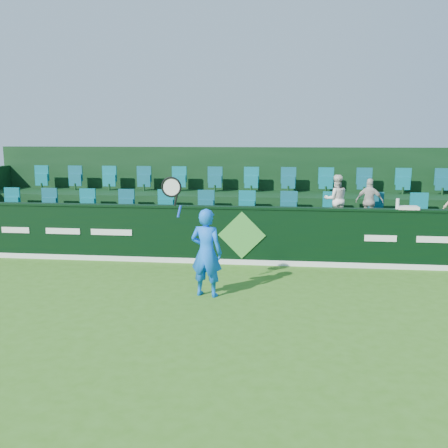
# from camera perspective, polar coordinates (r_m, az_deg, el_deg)

# --- Properties ---
(ground) EXTENTS (60.00, 60.00, 0.00)m
(ground) POSITION_cam_1_polar(r_m,az_deg,el_deg) (7.94, -0.24, -11.85)
(ground) COLOR #386E1A
(ground) RESTS_ON ground
(sponsor_hoarding) EXTENTS (16.00, 0.25, 1.35)m
(sponsor_hoarding) POSITION_cam_1_polar(r_m,az_deg,el_deg) (11.57, 2.10, -1.30)
(sponsor_hoarding) COLOR black
(sponsor_hoarding) RESTS_ON ground
(stand_tier_front) EXTENTS (16.00, 2.00, 0.80)m
(stand_tier_front) POSITION_cam_1_polar(r_m,az_deg,el_deg) (12.70, 2.47, -1.53)
(stand_tier_front) COLOR black
(stand_tier_front) RESTS_ON ground
(stand_tier_back) EXTENTS (16.00, 1.80, 1.30)m
(stand_tier_back) POSITION_cam_1_polar(r_m,az_deg,el_deg) (14.52, 3.02, 0.95)
(stand_tier_back) COLOR black
(stand_tier_back) RESTS_ON ground
(stand_rear) EXTENTS (16.00, 4.10, 2.60)m
(stand_rear) POSITION_cam_1_polar(r_m,az_deg,el_deg) (14.88, 3.14, 3.38)
(stand_rear) COLOR black
(stand_rear) RESTS_ON ground
(seat_row_front) EXTENTS (13.50, 0.50, 0.60)m
(seat_row_front) POSITION_cam_1_polar(r_m,az_deg,el_deg) (12.97, 2.62, 1.86)
(seat_row_front) COLOR #0B6772
(seat_row_front) RESTS_ON stand_tier_front
(seat_row_back) EXTENTS (13.50, 0.50, 0.60)m
(seat_row_back) POSITION_cam_1_polar(r_m,az_deg,el_deg) (14.70, 3.12, 4.80)
(seat_row_back) COLOR #0B6772
(seat_row_back) RESTS_ON stand_tier_back
(tennis_player) EXTENTS (1.18, 0.52, 2.27)m
(tennis_player) POSITION_cam_1_polar(r_m,az_deg,el_deg) (9.24, -2.09, -3.18)
(tennis_player) COLOR blue
(tennis_player) RESTS_ON ground
(spectator_left) EXTENTS (0.65, 0.55, 1.21)m
(spectator_left) POSITION_cam_1_polar(r_m,az_deg,el_deg) (12.60, 12.67, 2.77)
(spectator_left) COLOR white
(spectator_left) RESTS_ON stand_tier_front
(spectator_middle) EXTENTS (0.71, 0.46, 1.13)m
(spectator_middle) POSITION_cam_1_polar(r_m,az_deg,el_deg) (12.72, 16.30, 2.49)
(spectator_middle) COLOR beige
(spectator_middle) RESTS_ON stand_tier_front
(towel) EXTENTS (0.44, 0.29, 0.07)m
(towel) POSITION_cam_1_polar(r_m,az_deg,el_deg) (11.76, 20.27, 1.76)
(towel) COLOR silver
(towel) RESTS_ON sponsor_hoarding
(drinks_bottle) EXTENTS (0.08, 0.08, 0.24)m
(drinks_bottle) POSITION_cam_1_polar(r_m,az_deg,el_deg) (11.69, 19.22, 2.20)
(drinks_bottle) COLOR silver
(drinks_bottle) RESTS_ON sponsor_hoarding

